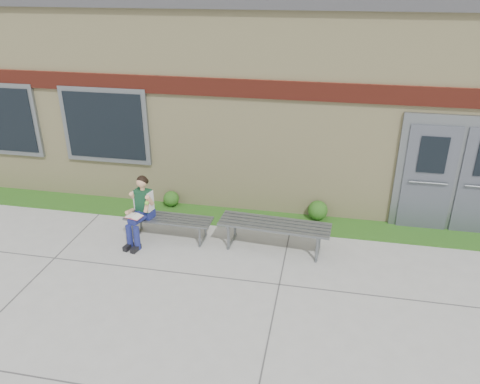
# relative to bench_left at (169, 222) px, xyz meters

# --- Properties ---
(ground) EXTENTS (80.00, 80.00, 0.00)m
(ground) POSITION_rel_bench_left_xyz_m (1.23, -1.59, -0.33)
(ground) COLOR #9E9E99
(ground) RESTS_ON ground
(grass_strip) EXTENTS (16.00, 0.80, 0.02)m
(grass_strip) POSITION_rel_bench_left_xyz_m (1.23, 1.01, -0.32)
(grass_strip) COLOR #2C5015
(grass_strip) RESTS_ON ground
(school_building) EXTENTS (16.20, 6.22, 4.20)m
(school_building) POSITION_rel_bench_left_xyz_m (1.23, 4.40, 1.77)
(school_building) COLOR beige
(school_building) RESTS_ON ground
(bench_left) EXTENTS (1.66, 0.49, 0.43)m
(bench_left) POSITION_rel_bench_left_xyz_m (0.00, 0.00, 0.00)
(bench_left) COLOR slate
(bench_left) RESTS_ON ground
(bench_right) EXTENTS (2.03, 0.68, 0.52)m
(bench_right) POSITION_rel_bench_left_xyz_m (2.00, -0.00, 0.07)
(bench_right) COLOR slate
(bench_right) RESTS_ON ground
(girl) EXTENTS (0.46, 0.80, 1.27)m
(girl) POSITION_rel_bench_left_xyz_m (-0.46, -0.19, 0.33)
(girl) COLOR navy
(girl) RESTS_ON ground
(shrub_mid) EXTENTS (0.33, 0.33, 0.33)m
(shrub_mid) POSITION_rel_bench_left_xyz_m (-0.39, 1.26, -0.14)
(shrub_mid) COLOR #2C5015
(shrub_mid) RESTS_ON grass_strip
(shrub_east) EXTENTS (0.40, 0.40, 0.40)m
(shrub_east) POSITION_rel_bench_left_xyz_m (2.73, 1.26, -0.11)
(shrub_east) COLOR #2C5015
(shrub_east) RESTS_ON grass_strip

